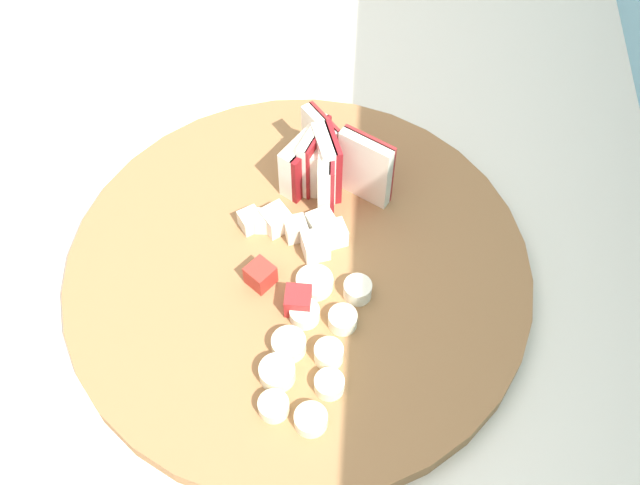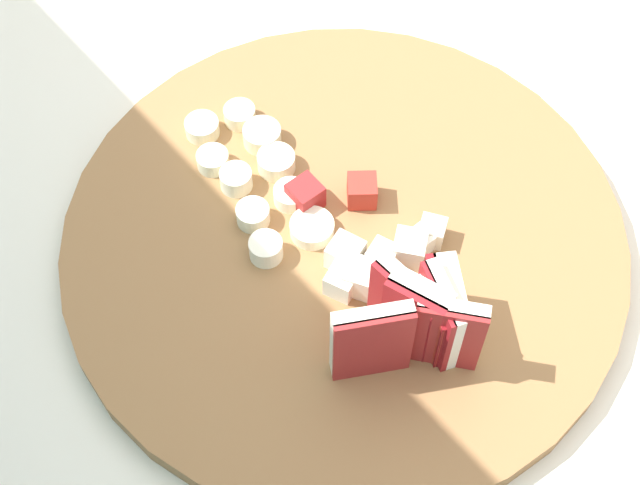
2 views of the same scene
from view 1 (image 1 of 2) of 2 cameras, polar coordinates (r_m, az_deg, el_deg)
The scene contains 4 objects.
cutting_board at distance 0.67m, azimuth -1.53°, elevation -2.20°, with size 0.38×0.38×0.02m, color olive.
apple_wedge_fan at distance 0.69m, azimuth 0.42°, elevation 5.65°, with size 0.08×0.10×0.07m.
apple_dice_pile at distance 0.67m, azimuth -1.83°, elevation -0.04°, with size 0.10×0.09×0.02m.
banana_slice_rows at distance 0.62m, azimuth -0.59°, elevation -7.19°, with size 0.14×0.08×0.02m.
Camera 1 is at (0.30, 0.11, 1.51)m, focal length 45.71 mm.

